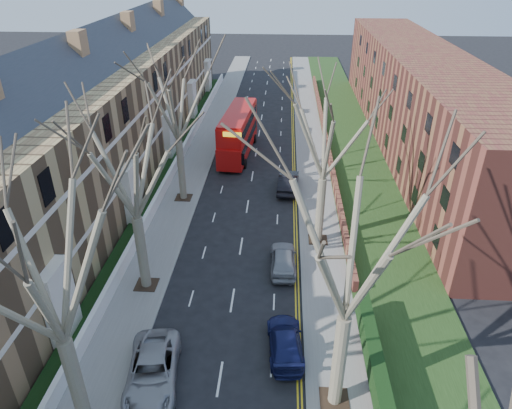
# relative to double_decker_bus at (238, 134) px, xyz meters

# --- Properties ---
(pavement_left) EXTENTS (3.00, 102.00, 0.12)m
(pavement_left) POSITION_rel_double_decker_bus_xyz_m (-4.14, 0.49, -2.20)
(pavement_left) COLOR slate
(pavement_left) RESTS_ON ground
(pavement_right) EXTENTS (3.00, 102.00, 0.12)m
(pavement_right) POSITION_rel_double_decker_bus_xyz_m (7.86, 0.49, -2.20)
(pavement_right) COLOR slate
(pavement_right) RESTS_ON ground
(terrace_left) EXTENTS (9.70, 78.00, 13.60)m
(terrace_left) POSITION_rel_double_decker_bus_xyz_m (-11.78, -7.51, 3.28)
(terrace_left) COLOR olive
(terrace_left) RESTS_ON ground
(flats_right) EXTENTS (13.97, 54.00, 10.00)m
(flats_right) POSITION_rel_double_decker_bus_xyz_m (19.33, 4.49, 2.73)
(flats_right) COLOR brown
(flats_right) RESTS_ON ground
(front_wall_left) EXTENTS (0.30, 78.00, 1.00)m
(front_wall_left) POSITION_rel_double_decker_bus_xyz_m (-5.79, -7.51, -1.64)
(front_wall_left) COLOR white
(front_wall_left) RESTS_ON ground
(grass_verge_right) EXTENTS (6.00, 102.00, 0.06)m
(grass_verge_right) POSITION_rel_double_decker_bus_xyz_m (12.36, 0.49, -2.11)
(grass_verge_right) COLOR #1E3714
(grass_verge_right) RESTS_ON ground
(tree_left_mid) EXTENTS (10.50, 10.50, 14.71)m
(tree_left_mid) POSITION_rel_double_decker_bus_xyz_m (-3.84, -32.51, 7.30)
(tree_left_mid) COLOR #716851
(tree_left_mid) RESTS_ON ground
(tree_left_far) EXTENTS (10.15, 10.15, 14.22)m
(tree_left_far) POSITION_rel_double_decker_bus_xyz_m (-3.84, -22.51, 6.99)
(tree_left_far) COLOR #716851
(tree_left_far) RESTS_ON ground
(tree_left_dist) EXTENTS (10.50, 10.50, 14.71)m
(tree_left_dist) POSITION_rel_double_decker_bus_xyz_m (-3.84, -10.51, 7.30)
(tree_left_dist) COLOR #716851
(tree_left_dist) RESTS_ON ground
(tree_right_mid) EXTENTS (10.50, 10.50, 14.71)m
(tree_right_mid) POSITION_rel_double_decker_bus_xyz_m (7.56, -30.51, 7.30)
(tree_right_mid) COLOR #716851
(tree_right_mid) RESTS_ON ground
(tree_right_far) EXTENTS (10.15, 10.15, 14.22)m
(tree_right_far) POSITION_rel_double_decker_bus_xyz_m (7.56, -16.51, 6.99)
(tree_right_far) COLOR #716851
(tree_right_far) RESTS_ON ground
(double_decker_bus) EXTENTS (3.39, 11.12, 4.59)m
(double_decker_bus) POSITION_rel_double_decker_bus_xyz_m (0.00, 0.00, 0.00)
(double_decker_bus) COLOR #B00E0C
(double_decker_bus) RESTS_ON ground
(car_left_far) EXTENTS (3.16, 5.64, 1.49)m
(car_left_far) POSITION_rel_double_decker_bus_xyz_m (-1.44, -29.85, -1.51)
(car_left_far) COLOR #97969B
(car_left_far) RESTS_ON ground
(car_right_near) EXTENTS (2.20, 4.64, 1.31)m
(car_right_near) POSITION_rel_double_decker_bus_xyz_m (5.17, -27.40, -1.60)
(car_right_near) COLOR #151A4C
(car_right_near) RESTS_ON ground
(car_right_mid) EXTENTS (1.87, 4.40, 1.48)m
(car_right_mid) POSITION_rel_double_decker_bus_xyz_m (4.98, -20.01, -1.51)
(car_right_mid) COLOR gray
(car_right_mid) RESTS_ON ground
(car_right_far) EXTENTS (2.04, 4.95, 1.59)m
(car_right_far) POSITION_rel_double_decker_bus_xyz_m (5.32, -8.17, -1.46)
(car_right_far) COLOR black
(car_right_far) RESTS_ON ground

